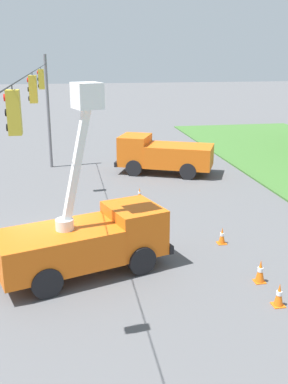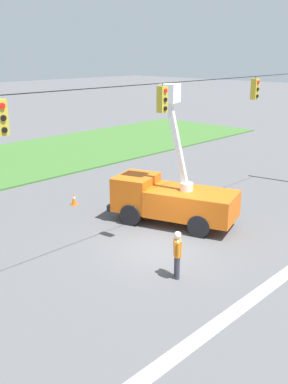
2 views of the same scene
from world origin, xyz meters
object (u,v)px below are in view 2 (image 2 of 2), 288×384
Objects in this scene: traffic_cone_mid_right at (135,180)px; utility_truck_bucket_lift at (171,196)px; road_worker at (177,252)px; traffic_cone_mid_left at (74,199)px; traffic_cone_foreground_right at (116,184)px.

utility_truck_bucket_lift is at bearing -120.23° from traffic_cone_mid_right.
traffic_cone_mid_right is (7.15, 9.12, -0.64)m from road_worker.
utility_truck_bucket_lift is 6.44m from traffic_cone_mid_right.
utility_truck_bucket_lift reaches higher than road_worker.
utility_truck_bucket_lift is 9.35× the size of traffic_cone_mid_left.
road_worker is at bearing -137.49° from utility_truck_bucket_lift.
traffic_cone_foreground_right is (5.68, 9.17, -0.60)m from road_worker.
utility_truck_bucket_lift is 5.89m from traffic_cone_foreground_right.
traffic_cone_foreground_right is at bearing 178.05° from traffic_cone_mid_right.
traffic_cone_mid_left is at bearing 74.70° from road_worker.
traffic_cone_mid_left is at bearing -176.73° from traffic_cone_foreground_right.
traffic_cone_foreground_right is (1.74, 5.55, -0.92)m from utility_truck_bucket_lift.
utility_truck_bucket_lift is at bearing -107.36° from traffic_cone_foreground_right.
road_worker is 2.22× the size of traffic_cone_foreground_right.
traffic_cone_foreground_right is at bearing 58.23° from road_worker.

